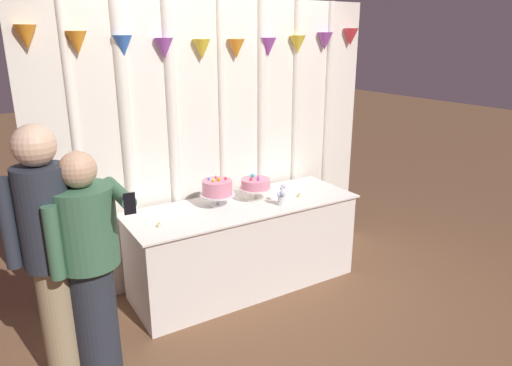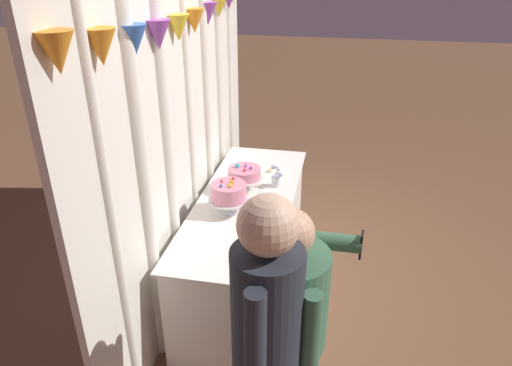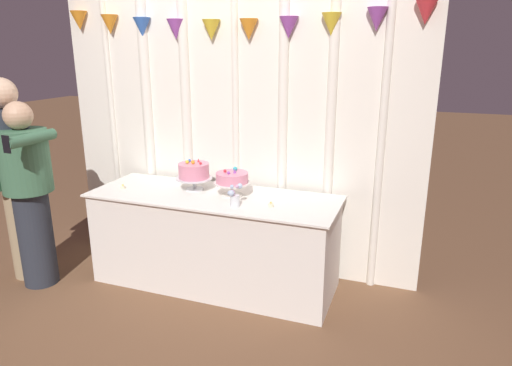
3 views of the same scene
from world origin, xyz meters
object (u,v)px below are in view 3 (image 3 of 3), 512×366
(cake_display_nearright, at_px, (232,179))
(tealight_far_left, at_px, (123,187))
(guest_girl_blue_dress, at_px, (28,190))
(cake_table, at_px, (215,240))
(flower_vase, at_px, (234,197))
(cake_display_nearleft, at_px, (194,172))
(guest_man_dark_suit, at_px, (13,170))
(tealight_near_left, at_px, (271,205))

(cake_display_nearright, xyz_separation_m, tealight_far_left, (-0.92, -0.13, -0.12))
(cake_display_nearright, xyz_separation_m, guest_girl_blue_dress, (-1.51, -0.54, -0.09))
(cake_table, xyz_separation_m, flower_vase, (0.26, -0.19, 0.46))
(cake_display_nearright, distance_m, guest_girl_blue_dress, 1.60)
(cake_display_nearleft, xyz_separation_m, guest_man_dark_suit, (-1.36, -0.51, 0.02))
(flower_vase, bearing_deg, guest_man_dark_suit, -172.47)
(cake_display_nearright, bearing_deg, cake_display_nearleft, 174.29)
(guest_man_dark_suit, bearing_deg, flower_vase, 7.53)
(cake_display_nearleft, relative_size, tealight_near_left, 7.10)
(flower_vase, xyz_separation_m, guest_man_dark_suit, (-1.83, -0.24, 0.09))
(guest_girl_blue_dress, bearing_deg, cake_display_nearright, 19.53)
(guest_man_dark_suit, relative_size, guest_girl_blue_dress, 1.11)
(cake_display_nearleft, height_order, guest_girl_blue_dress, guest_girl_blue_dress)
(cake_table, relative_size, guest_man_dark_suit, 1.19)
(cake_table, relative_size, flower_vase, 11.50)
(tealight_far_left, relative_size, tealight_near_left, 0.91)
(cake_table, relative_size, tealight_far_left, 52.62)
(tealight_far_left, height_order, guest_man_dark_suit, guest_man_dark_suit)
(cake_table, bearing_deg, cake_display_nearright, 16.28)
(flower_vase, xyz_separation_m, tealight_far_left, (-1.03, 0.10, -0.06))
(tealight_far_left, bearing_deg, cake_display_nearleft, 16.58)
(guest_man_dark_suit, bearing_deg, cake_table, 15.36)
(cake_table, height_order, cake_display_nearleft, cake_display_nearleft)
(cake_table, xyz_separation_m, guest_girl_blue_dress, (-1.37, -0.49, 0.42))
(flower_vase, distance_m, guest_girl_blue_dress, 1.65)
(cake_display_nearleft, distance_m, guest_man_dark_suit, 1.45)
(cake_display_nearright, bearing_deg, guest_man_dark_suit, -164.56)
(guest_man_dark_suit, xyz_separation_m, guest_girl_blue_dress, (0.20, -0.06, -0.13))
(flower_vase, bearing_deg, tealight_near_left, 18.75)
(cake_display_nearleft, distance_m, guest_girl_blue_dress, 1.30)
(cake_display_nearright, relative_size, guest_man_dark_suit, 0.17)
(guest_man_dark_suit, height_order, guest_girl_blue_dress, guest_man_dark_suit)
(tealight_far_left, relative_size, guest_man_dark_suit, 0.02)
(cake_table, height_order, guest_man_dark_suit, guest_man_dark_suit)
(cake_table, distance_m, flower_vase, 0.56)
(flower_vase, height_order, tealight_near_left, flower_vase)
(flower_vase, height_order, tealight_far_left, flower_vase)
(tealight_far_left, xyz_separation_m, guest_girl_blue_dress, (-0.59, -0.40, 0.03))
(cake_display_nearright, height_order, tealight_near_left, cake_display_nearright)
(cake_display_nearleft, xyz_separation_m, guest_girl_blue_dress, (-1.16, -0.57, -0.11))
(cake_display_nearleft, xyz_separation_m, flower_vase, (0.46, -0.27, -0.08))
(cake_display_nearright, distance_m, tealight_far_left, 0.94)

